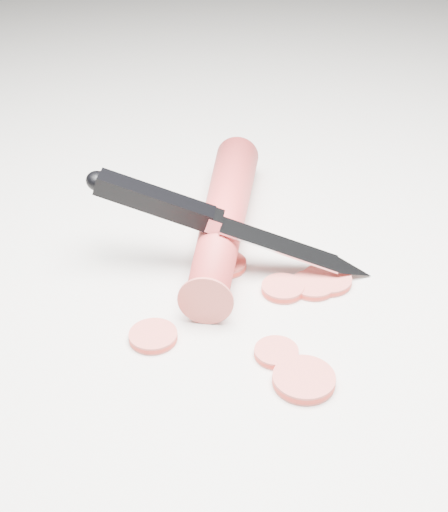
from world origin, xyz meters
name	(u,v)px	position (x,y,z in m)	size (l,w,h in m)	color
ground	(232,287)	(0.00, 0.00, 0.00)	(2.40, 2.40, 0.00)	beige
carrot	(224,217)	(0.02, 0.07, 0.02)	(0.03, 0.03, 0.22)	red
carrot_slice_0	(153,336)	(-0.07, -0.03, 0.00)	(0.03, 0.03, 0.01)	#C64A41
carrot_slice_1	(304,380)	(0.00, -0.11, 0.00)	(0.04, 0.04, 0.01)	#C64A41
carrot_slice_2	(283,289)	(0.03, -0.02, 0.00)	(0.03, 0.03, 0.01)	#C64A41
carrot_slice_3	(313,286)	(0.06, -0.02, 0.00)	(0.03, 0.03, 0.01)	#C64A41
carrot_slice_4	(327,280)	(0.07, -0.02, 0.00)	(0.04, 0.04, 0.01)	#C64A41
carrot_slice_5	(226,264)	(0.01, 0.03, 0.00)	(0.03, 0.03, 0.01)	#C64A41
carrot_slice_6	(276,353)	(0.00, -0.08, 0.00)	(0.03, 0.03, 0.01)	#C64A41
kitchen_knife	(231,223)	(0.01, 0.03, 0.04)	(0.20, 0.12, 0.08)	#BABDC1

